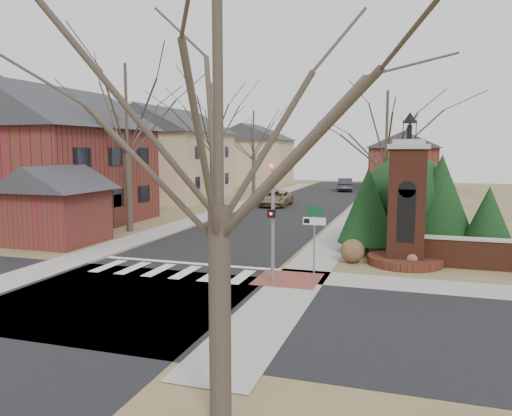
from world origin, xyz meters
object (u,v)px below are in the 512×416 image
at_px(sign_post, 314,226).
at_px(distant_car, 345,184).
at_px(brick_gate_monument, 406,215).
at_px(traffic_signal_pole, 273,213).
at_px(pickup_truck, 276,198).

relative_size(sign_post, distant_car, 0.60).
bearing_deg(brick_gate_monument, distant_car, 101.41).
bearing_deg(distant_car, traffic_signal_pole, 85.64).
relative_size(sign_post, pickup_truck, 0.56).
bearing_deg(brick_gate_monument, traffic_signal_pole, -136.76).
relative_size(traffic_signal_pole, brick_gate_monument, 0.69).
height_order(sign_post, pickup_truck, sign_post).
relative_size(traffic_signal_pole, sign_post, 1.64).
bearing_deg(sign_post, brick_gate_monument, 41.42).
bearing_deg(sign_post, pickup_truck, 108.84).
relative_size(brick_gate_monument, distant_car, 1.41).
bearing_deg(pickup_truck, distant_car, 75.85).
distance_m(traffic_signal_pole, distant_car, 41.21).
bearing_deg(traffic_signal_pole, pickup_truck, 104.94).
distance_m(traffic_signal_pole, pickup_truck, 24.73).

